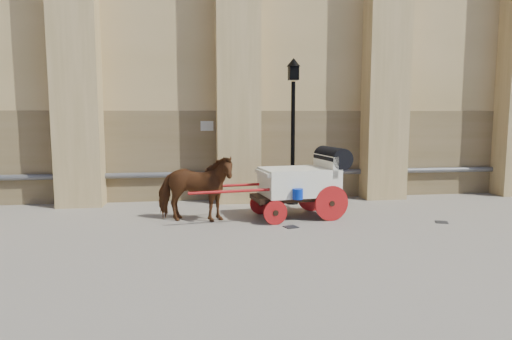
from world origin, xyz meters
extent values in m
plane|color=gray|center=(0.00, 0.00, 0.00)|extent=(90.00, 90.00, 0.00)
cube|color=olive|center=(2.00, 4.15, 1.50)|extent=(44.00, 0.35, 3.00)
cylinder|color=#59595B|center=(2.00, 3.88, 0.90)|extent=(42.00, 0.18, 0.18)
cube|color=beige|center=(-2.00, 3.97, 2.50)|extent=(0.42, 0.04, 0.32)
imported|color=#582E14|center=(-2.43, 0.91, 0.91)|extent=(2.31, 1.43, 1.81)
cube|color=black|center=(0.34, 1.04, 0.59)|extent=(2.49, 1.40, 0.13)
cube|color=white|center=(0.45, 1.05, 1.02)|extent=(2.21, 1.62, 0.75)
cube|color=white|center=(1.24, 1.17, 1.45)|extent=(0.35, 1.35, 0.59)
cube|color=white|center=(-0.45, 0.92, 1.29)|extent=(0.54, 1.22, 0.11)
cylinder|color=black|center=(1.46, 1.20, 1.66)|extent=(0.79, 1.41, 0.60)
cylinder|color=#AB1415|center=(1.23, 0.50, 0.48)|extent=(0.96, 0.20, 0.96)
cylinder|color=#AB1415|center=(1.04, 1.81, 0.48)|extent=(0.96, 0.20, 0.96)
cylinder|color=#AB1415|center=(-0.36, 0.26, 0.32)|extent=(0.65, 0.16, 0.64)
cylinder|color=#AB1415|center=(-0.55, 1.58, 0.32)|extent=(0.65, 0.16, 0.64)
cylinder|color=#AB1415|center=(-1.34, 0.30, 0.91)|extent=(2.56, 0.45, 0.08)
cylinder|color=#AB1415|center=(-1.48, 1.26, 0.91)|extent=(2.56, 0.45, 0.08)
cylinder|color=#072BAD|center=(0.24, 0.26, 0.80)|extent=(0.28, 0.28, 0.28)
cylinder|color=black|center=(0.69, 2.98, 1.95)|extent=(0.13, 0.13, 3.91)
cone|color=black|center=(0.69, 2.98, 0.20)|extent=(0.39, 0.39, 0.39)
cube|color=black|center=(0.69, 2.98, 4.18)|extent=(0.30, 0.30, 0.46)
cone|color=black|center=(0.69, 2.98, 4.50)|extent=(0.43, 0.43, 0.26)
cube|color=black|center=(-0.01, -0.06, 0.01)|extent=(0.40, 0.40, 0.01)
cube|color=black|center=(4.12, -0.09, 0.01)|extent=(0.42, 0.42, 0.01)
camera|label=1|loc=(-2.45, -11.27, 2.88)|focal=32.00mm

